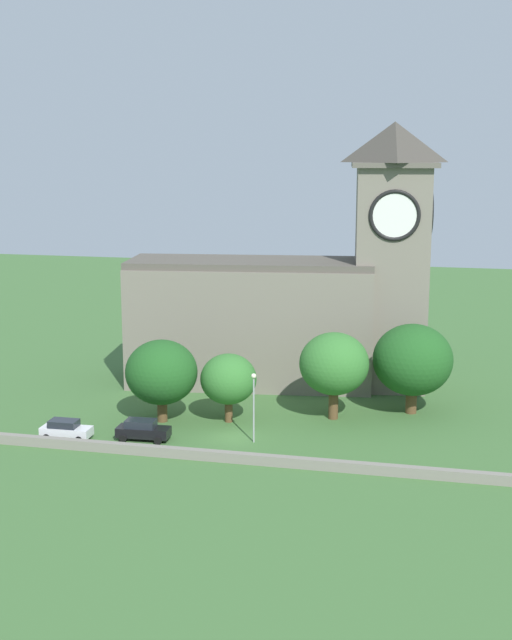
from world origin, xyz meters
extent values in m
plane|color=#3D6633|center=(0.00, 15.00, 0.00)|extent=(200.00, 200.00, 0.00)
cube|color=slate|center=(-2.62, 17.77, 6.32)|extent=(26.58, 12.40, 12.64)
cube|color=#524C43|center=(-2.62, 17.77, 12.99)|extent=(26.49, 11.66, 0.70)
cube|color=slate|center=(11.90, 19.61, 11.48)|extent=(8.17, 8.17, 22.96)
cube|color=#5B554B|center=(11.90, 19.61, 23.21)|extent=(9.48, 9.48, 0.50)
pyramid|color=#403C35|center=(11.90, 19.61, 25.47)|extent=(8.58, 8.58, 4.02)
cylinder|color=white|center=(12.37, 15.92, 18.37)|extent=(4.66, 0.71, 4.68)
torus|color=black|center=(12.37, 15.92, 18.37)|extent=(5.11, 1.06, 5.10)
cylinder|color=white|center=(15.59, 20.07, 18.37)|extent=(0.71, 4.66, 4.68)
torus|color=black|center=(15.59, 20.07, 18.37)|extent=(1.06, 5.11, 5.10)
cube|color=gray|center=(0.00, -5.90, 0.42)|extent=(54.42, 0.70, 0.83)
cube|color=silver|center=(-14.06, -3.67, 0.70)|extent=(4.42, 1.81, 0.77)
cube|color=#1E232B|center=(-14.28, -3.68, 1.39)|extent=(2.48, 1.57, 0.61)
cylinder|color=black|center=(-12.59, -2.78, 0.31)|extent=(0.62, 0.32, 0.62)
cylinder|color=black|center=(-12.55, -4.51, 0.31)|extent=(0.62, 0.32, 0.62)
cylinder|color=black|center=(-15.57, -2.84, 0.31)|extent=(0.62, 0.32, 0.62)
cylinder|color=black|center=(-15.54, -4.57, 0.31)|extent=(0.62, 0.32, 0.62)
cube|color=black|center=(-7.42, -2.45, 0.74)|extent=(4.68, 1.94, 0.83)
cube|color=#1E232B|center=(-7.65, -2.46, 1.48)|extent=(2.65, 1.64, 0.66)
cylinder|color=black|center=(-5.90, -1.52, 0.33)|extent=(0.67, 0.34, 0.66)
cylinder|color=black|center=(-5.82, -3.25, 0.33)|extent=(0.67, 0.34, 0.66)
cylinder|color=black|center=(-9.03, -1.66, 0.33)|extent=(0.67, 0.34, 0.66)
cylinder|color=black|center=(-8.95, -3.39, 0.33)|extent=(0.67, 0.34, 0.66)
cylinder|color=#9EA0A5|center=(2.04, -0.89, 2.84)|extent=(0.14, 0.14, 5.69)
sphere|color=#F4EFCC|center=(2.04, -0.89, 5.91)|extent=(0.44, 0.44, 0.44)
cylinder|color=brown|center=(14.83, 10.56, 1.20)|extent=(1.06, 1.06, 2.41)
ellipsoid|color=#1E511E|center=(14.83, 10.56, 5.24)|extent=(7.55, 7.55, 6.80)
cylinder|color=brown|center=(-1.49, 4.08, 1.08)|extent=(0.73, 0.73, 2.15)
ellipsoid|color=#33702D|center=(-1.49, 4.08, 4.09)|extent=(5.18, 5.18, 4.66)
cylinder|color=brown|center=(-7.51, 2.82, 1.11)|extent=(0.93, 0.93, 2.22)
ellipsoid|color=#1E511E|center=(-7.51, 2.82, 4.71)|extent=(6.64, 6.64, 5.97)
cylinder|color=brown|center=(7.82, 7.15, 1.44)|extent=(0.91, 0.91, 2.88)
ellipsoid|color=#33702D|center=(7.82, 7.15, 5.31)|extent=(6.47, 6.47, 5.82)
camera|label=1|loc=(17.83, -69.11, 24.93)|focal=47.97mm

